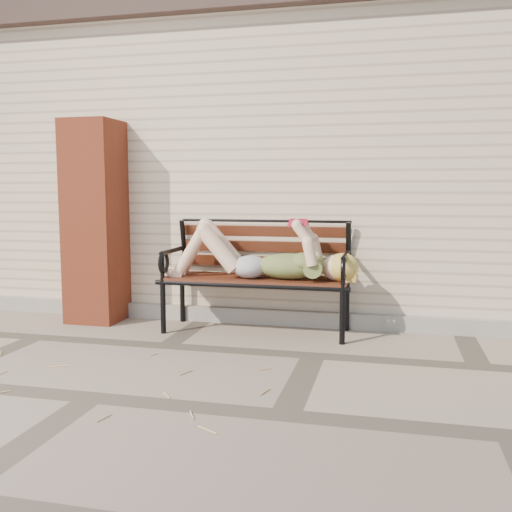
# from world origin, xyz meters

# --- Properties ---
(ground) EXTENTS (80.00, 80.00, 0.00)m
(ground) POSITION_xyz_m (0.00, 0.00, 0.00)
(ground) COLOR gray
(ground) RESTS_ON ground
(house_wall) EXTENTS (8.00, 4.00, 3.00)m
(house_wall) POSITION_xyz_m (0.00, 3.00, 1.50)
(house_wall) COLOR beige
(house_wall) RESTS_ON ground
(house_roof) EXTENTS (8.30, 4.30, 0.30)m
(house_roof) POSITION_xyz_m (0.00, 3.00, 3.15)
(house_roof) COLOR #42342F
(house_roof) RESTS_ON house_wall
(foundation_strip) EXTENTS (8.00, 0.10, 0.15)m
(foundation_strip) POSITION_xyz_m (0.00, 0.97, 0.07)
(foundation_strip) COLOR gray
(foundation_strip) RESTS_ON ground
(brick_pillar) EXTENTS (0.50, 0.50, 2.00)m
(brick_pillar) POSITION_xyz_m (-2.30, 0.75, 1.00)
(brick_pillar) COLOR #AC4427
(brick_pillar) RESTS_ON ground
(garden_bench) EXTENTS (1.86, 0.74, 1.20)m
(garden_bench) POSITION_xyz_m (-0.63, 0.77, 0.68)
(garden_bench) COLOR black
(garden_bench) RESTS_ON ground
(reading_woman) EXTENTS (1.76, 0.40, 0.55)m
(reading_woman) POSITION_xyz_m (-0.61, 0.62, 0.72)
(reading_woman) COLOR #092B40
(reading_woman) RESTS_ON ground
(straw_scatter) EXTENTS (2.70, 1.76, 0.01)m
(straw_scatter) POSITION_xyz_m (-1.37, -0.98, 0.01)
(straw_scatter) COLOR tan
(straw_scatter) RESTS_ON ground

